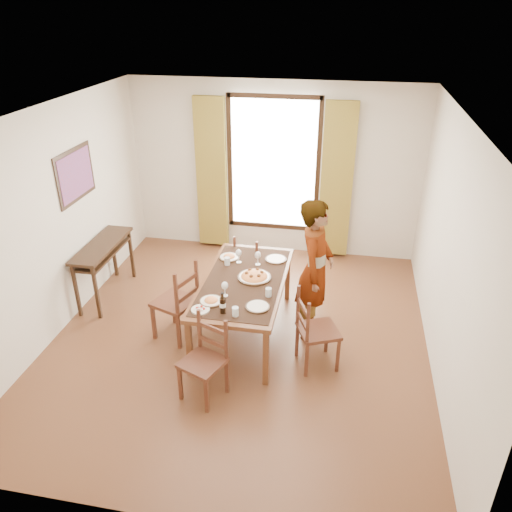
% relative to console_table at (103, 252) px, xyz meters
% --- Properties ---
extents(ground, '(5.00, 5.00, 0.00)m').
position_rel_console_table_xyz_m(ground, '(2.03, -0.60, -0.68)').
color(ground, '#4F2518').
rests_on(ground, ground).
extents(room_shell, '(4.60, 5.10, 2.74)m').
position_rel_console_table_xyz_m(room_shell, '(2.03, -0.47, 0.86)').
color(room_shell, beige).
rests_on(room_shell, ground).
extents(console_table, '(0.38, 1.20, 0.80)m').
position_rel_console_table_xyz_m(console_table, '(0.00, 0.00, 0.00)').
color(console_table, black).
rests_on(console_table, ground).
extents(dining_table, '(0.96, 1.87, 0.76)m').
position_rel_console_table_xyz_m(dining_table, '(2.06, -0.50, 0.01)').
color(dining_table, brown).
rests_on(dining_table, ground).
extents(chair_west, '(0.58, 0.58, 1.02)m').
position_rel_console_table_xyz_m(chair_west, '(1.29, -0.73, -0.21)').
color(chair_west, brown).
rests_on(chair_west, ground).
extents(chair_north, '(0.49, 0.49, 0.89)m').
position_rel_console_table_xyz_m(chair_north, '(1.95, 0.46, -0.27)').
color(chair_north, brown).
rests_on(chair_north, ground).
extents(chair_south, '(0.52, 0.52, 0.91)m').
position_rel_console_table_xyz_m(chair_south, '(1.89, -1.64, -0.26)').
color(chair_south, brown).
rests_on(chair_south, ground).
extents(chair_east, '(0.55, 0.55, 0.95)m').
position_rel_console_table_xyz_m(chair_east, '(2.96, -0.95, -0.24)').
color(chair_east, brown).
rests_on(chair_east, ground).
extents(man, '(0.76, 0.60, 1.76)m').
position_rel_console_table_xyz_m(man, '(2.88, -0.33, 0.20)').
color(man, gray).
rests_on(man, ground).
extents(plate_sw, '(0.27, 0.27, 0.05)m').
position_rel_console_table_xyz_m(plate_sw, '(1.81, -1.04, 0.10)').
color(plate_sw, silver).
rests_on(plate_sw, dining_table).
extents(plate_se, '(0.27, 0.27, 0.05)m').
position_rel_console_table_xyz_m(plate_se, '(2.33, -1.05, 0.10)').
color(plate_se, silver).
rests_on(plate_se, dining_table).
extents(plate_nw, '(0.27, 0.27, 0.05)m').
position_rel_console_table_xyz_m(plate_nw, '(1.76, 0.01, 0.10)').
color(plate_nw, silver).
rests_on(plate_nw, dining_table).
extents(plate_ne, '(0.27, 0.27, 0.05)m').
position_rel_console_table_xyz_m(plate_ne, '(2.35, 0.07, 0.10)').
color(plate_ne, silver).
rests_on(plate_ne, dining_table).
extents(pasta_platter, '(0.40, 0.40, 0.10)m').
position_rel_console_table_xyz_m(pasta_platter, '(2.17, -0.44, 0.12)').
color(pasta_platter, '#DC501C').
rests_on(pasta_platter, dining_table).
extents(caprese_plate, '(0.20, 0.20, 0.04)m').
position_rel_console_table_xyz_m(caprese_plate, '(1.74, -1.22, 0.09)').
color(caprese_plate, silver).
rests_on(caprese_plate, dining_table).
extents(wine_glass_a, '(0.08, 0.08, 0.18)m').
position_rel_console_table_xyz_m(wine_glass_a, '(1.93, -0.89, 0.16)').
color(wine_glass_a, white).
rests_on(wine_glass_a, dining_table).
extents(wine_glass_b, '(0.08, 0.08, 0.18)m').
position_rel_console_table_xyz_m(wine_glass_b, '(2.15, -0.10, 0.16)').
color(wine_glass_b, white).
rests_on(wine_glass_b, dining_table).
extents(wine_glass_c, '(0.08, 0.08, 0.18)m').
position_rel_console_table_xyz_m(wine_glass_c, '(1.90, -0.09, 0.16)').
color(wine_glass_c, white).
rests_on(wine_glass_c, dining_table).
extents(tumbler_a, '(0.07, 0.07, 0.10)m').
position_rel_console_table_xyz_m(tumbler_a, '(2.41, -0.80, 0.12)').
color(tumbler_a, silver).
rests_on(tumbler_a, dining_table).
extents(tumbler_b, '(0.07, 0.07, 0.10)m').
position_rel_console_table_xyz_m(tumbler_b, '(1.78, -0.17, 0.12)').
color(tumbler_b, silver).
rests_on(tumbler_b, dining_table).
extents(tumbler_c, '(0.07, 0.07, 0.10)m').
position_rel_console_table_xyz_m(tumbler_c, '(2.13, -1.25, 0.12)').
color(tumbler_c, silver).
rests_on(tumbler_c, dining_table).
extents(wine_bottle, '(0.07, 0.07, 0.25)m').
position_rel_console_table_xyz_m(wine_bottle, '(1.99, -1.22, 0.20)').
color(wine_bottle, black).
rests_on(wine_bottle, dining_table).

